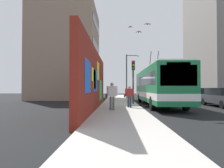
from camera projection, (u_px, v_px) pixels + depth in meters
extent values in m
plane|color=black|center=(137.00, 105.00, 17.67)|extent=(80.00, 80.00, 0.00)
cube|color=#ADA8A0|center=(119.00, 104.00, 17.71)|extent=(48.00, 3.20, 0.15)
cube|color=maroon|center=(95.00, 81.00, 13.27)|extent=(12.93, 0.30, 4.12)
cube|color=yellow|center=(94.00, 75.00, 11.41)|extent=(1.69, 0.02, 0.75)
cube|color=green|center=(101.00, 90.00, 16.27)|extent=(1.80, 0.02, 1.62)
cube|color=yellow|center=(98.00, 71.00, 14.14)|extent=(1.34, 0.02, 1.28)
cube|color=blue|center=(88.00, 77.00, 9.16)|extent=(1.69, 0.02, 1.54)
cube|color=yellow|center=(95.00, 80.00, 11.84)|extent=(1.19, 0.02, 1.05)
cube|color=blue|center=(96.00, 81.00, 12.39)|extent=(2.02, 0.02, 1.38)
cube|color=gray|center=(67.00, 54.00, 28.59)|extent=(9.54, 8.63, 13.21)
cube|color=black|center=(96.00, 69.00, 28.43)|extent=(8.11, 0.04, 1.10)
cube|color=black|center=(96.00, 47.00, 28.50)|extent=(8.11, 0.04, 1.10)
cube|color=black|center=(96.00, 25.00, 28.57)|extent=(8.11, 0.04, 1.10)
cube|color=#19723F|center=(158.00, 85.00, 17.35)|extent=(11.91, 2.55, 2.75)
cube|color=silver|center=(157.00, 69.00, 17.39)|extent=(11.44, 2.35, 0.12)
cube|color=white|center=(158.00, 94.00, 17.34)|extent=(11.93, 2.57, 0.44)
cube|color=black|center=(179.00, 75.00, 11.43)|extent=(0.04, 2.17, 1.24)
cube|color=black|center=(157.00, 81.00, 17.36)|extent=(10.96, 2.58, 0.88)
cube|color=orange|center=(178.00, 64.00, 11.46)|extent=(0.06, 1.40, 0.28)
cylinder|color=black|center=(157.00, 62.00, 19.18)|extent=(1.43, 0.06, 2.00)
cylinder|color=black|center=(150.00, 62.00, 19.20)|extent=(1.43, 0.06, 2.00)
cylinder|color=black|center=(186.00, 103.00, 13.49)|extent=(1.00, 0.28, 1.00)
cylinder|color=black|center=(152.00, 103.00, 13.54)|extent=(1.00, 0.28, 1.00)
cylinder|color=black|center=(161.00, 98.00, 21.11)|extent=(1.00, 0.28, 1.00)
cylinder|color=black|center=(140.00, 98.00, 21.16)|extent=(1.00, 0.28, 1.00)
cube|color=#38383D|center=(223.00, 99.00, 16.19)|extent=(4.73, 1.91, 0.66)
cube|color=black|center=(222.00, 91.00, 16.30)|extent=(2.84, 1.72, 0.60)
cylinder|color=black|center=(223.00, 105.00, 14.65)|extent=(0.64, 0.22, 0.64)
cylinder|color=black|center=(223.00, 102.00, 17.73)|extent=(0.64, 0.22, 0.64)
cylinder|color=black|center=(204.00, 102.00, 17.77)|extent=(0.64, 0.22, 0.64)
cube|color=navy|center=(197.00, 96.00, 21.42)|extent=(4.19, 1.91, 0.66)
cube|color=black|center=(197.00, 91.00, 21.52)|extent=(2.52, 1.72, 0.60)
cylinder|color=black|center=(211.00, 100.00, 20.01)|extent=(0.64, 0.22, 0.64)
cylinder|color=black|center=(194.00, 100.00, 20.05)|extent=(0.64, 0.22, 0.64)
cylinder|color=black|center=(199.00, 99.00, 22.78)|extent=(0.64, 0.22, 0.64)
cylinder|color=black|center=(185.00, 99.00, 22.82)|extent=(0.64, 0.22, 0.64)
cylinder|color=#2D3F59|center=(131.00, 102.00, 14.34)|extent=(0.14, 0.14, 0.79)
cylinder|color=#2D3F59|center=(128.00, 102.00, 14.35)|extent=(0.14, 0.14, 0.79)
cube|color=#BF3333|center=(129.00, 93.00, 14.36)|extent=(0.22, 0.46, 0.59)
cylinder|color=#BF3333|center=(133.00, 92.00, 14.35)|extent=(0.09, 0.09, 0.56)
cylinder|color=#BF3333|center=(126.00, 92.00, 14.37)|extent=(0.09, 0.09, 0.56)
sphere|color=tan|center=(129.00, 87.00, 14.37)|extent=(0.21, 0.21, 0.21)
cube|color=black|center=(125.00, 96.00, 14.36)|extent=(0.14, 0.10, 0.24)
cylinder|color=#595960|center=(113.00, 103.00, 12.47)|extent=(0.14, 0.14, 0.87)
cylinder|color=#595960|center=(111.00, 103.00, 12.47)|extent=(0.14, 0.14, 0.87)
cube|color=silver|center=(112.00, 91.00, 12.49)|extent=(0.22, 0.51, 0.66)
cylinder|color=silver|center=(117.00, 91.00, 12.48)|extent=(0.09, 0.09, 0.62)
cylinder|color=silver|center=(107.00, 91.00, 12.49)|extent=(0.09, 0.09, 0.62)
sphere|color=tan|center=(112.00, 84.00, 12.49)|extent=(0.24, 0.24, 0.24)
cube|color=black|center=(106.00, 96.00, 12.49)|extent=(0.14, 0.10, 0.24)
cylinder|color=#2D382D|center=(133.00, 82.00, 17.68)|extent=(0.14, 0.14, 3.91)
cube|color=black|center=(133.00, 65.00, 17.50)|extent=(0.20, 0.28, 0.84)
sphere|color=red|center=(133.00, 62.00, 17.39)|extent=(0.18, 0.18, 0.18)
sphere|color=yellow|center=(133.00, 65.00, 17.39)|extent=(0.18, 0.18, 0.18)
sphere|color=green|center=(133.00, 68.00, 17.38)|extent=(0.18, 0.18, 0.18)
cylinder|color=#4C4C51|center=(127.00, 76.00, 27.62)|extent=(0.18, 0.18, 6.20)
cylinder|color=#4C4C51|center=(132.00, 56.00, 27.67)|extent=(0.10, 1.66, 0.10)
ellipsoid|color=silver|center=(138.00, 56.00, 27.65)|extent=(0.44, 0.28, 0.20)
ellipsoid|color=gray|center=(139.00, 32.00, 17.66)|extent=(0.32, 0.14, 0.12)
cube|color=gray|center=(140.00, 32.00, 17.65)|extent=(0.20, 0.26, 0.13)
cube|color=gray|center=(137.00, 32.00, 17.66)|extent=(0.20, 0.26, 0.13)
ellipsoid|color=slate|center=(130.00, 27.00, 23.37)|extent=(0.32, 0.14, 0.12)
cube|color=slate|center=(131.00, 27.00, 23.36)|extent=(0.20, 0.25, 0.17)
cube|color=slate|center=(129.00, 27.00, 23.37)|extent=(0.20, 0.25, 0.17)
ellipsoid|color=slate|center=(147.00, 24.00, 17.74)|extent=(0.32, 0.14, 0.12)
cube|color=slate|center=(149.00, 24.00, 17.74)|extent=(0.20, 0.28, 0.08)
cube|color=slate|center=(146.00, 24.00, 17.75)|extent=(0.20, 0.28, 0.08)
cylinder|color=black|center=(144.00, 105.00, 17.45)|extent=(1.03, 1.03, 0.00)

